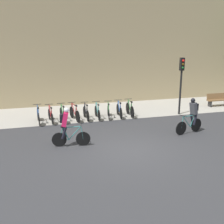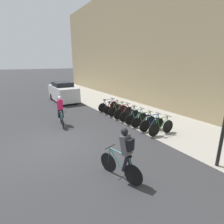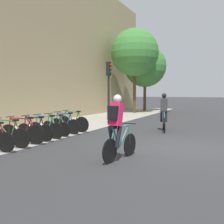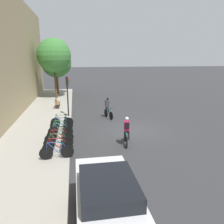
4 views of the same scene
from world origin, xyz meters
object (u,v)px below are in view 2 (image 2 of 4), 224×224
object	(u,v)px
parked_bike_8	(161,127)
parked_bike_4	(129,115)
parked_bike_5	(136,118)
parked_bike_7	(152,124)
cyclist_grey	(124,154)
parked_bike_1	(113,108)
parked_bike_3	(123,112)
parked_car	(63,92)
parked_bike_0	(108,106)
cyclist_pink	(61,110)
parked_bike_6	(144,121)
parked_bike_2	(118,110)

from	to	relation	value
parked_bike_8	parked_bike_4	bearing A→B (deg)	-179.98
parked_bike_5	parked_bike_8	world-z (taller)	parked_bike_8
parked_bike_8	parked_bike_7	bearing A→B (deg)	-179.93
cyclist_grey	parked_bike_5	world-z (taller)	cyclist_grey
parked_bike_1	parked_bike_4	bearing A→B (deg)	0.04
parked_bike_3	cyclist_grey	bearing A→B (deg)	-35.22
cyclist_grey	parked_bike_4	size ratio (longest dim) A/B	1.10
parked_bike_3	parked_bike_8	world-z (taller)	parked_bike_8
cyclist_grey	parked_car	bearing A→B (deg)	171.45
parked_car	parked_bike_7	bearing A→B (deg)	10.53
parked_bike_0	parked_bike_1	xyz separation A→B (m)	(0.68, -0.00, -0.03)
parked_bike_1	parked_car	xyz separation A→B (m)	(-6.00, -1.87, 0.51)
parked_car	parked_bike_0	bearing A→B (deg)	19.38
cyclist_pink	parked_bike_3	world-z (taller)	cyclist_pink
parked_bike_5	parked_car	bearing A→B (deg)	-167.88
cyclist_pink	cyclist_grey	xyz separation A→B (m)	(6.24, 0.20, -0.00)
parked_bike_4	parked_bike_5	bearing A→B (deg)	-0.07
parked_bike_1	parked_car	size ratio (longest dim) A/B	0.39
parked_bike_7	cyclist_grey	bearing A→B (deg)	-55.03
parked_bike_0	parked_bike_6	size ratio (longest dim) A/B	1.11
parked_bike_4	cyclist_pink	bearing A→B (deg)	-111.42
parked_bike_3	parked_bike_7	xyz separation A→B (m)	(2.71, 0.00, -0.01)
parked_bike_3	parked_bike_8	size ratio (longest dim) A/B	1.02
parked_bike_2	parked_bike_6	size ratio (longest dim) A/B	1.07
parked_bike_2	parked_bike_5	xyz separation A→B (m)	(2.03, -0.00, -0.01)
parked_bike_0	parked_bike_8	size ratio (longest dim) A/B	1.04
cyclist_pink	parked_bike_4	size ratio (longest dim) A/B	1.09
parked_bike_8	parked_car	world-z (taller)	parked_car
cyclist_pink	cyclist_grey	world-z (taller)	cyclist_grey
parked_bike_7	parked_car	xyz separation A→B (m)	(-10.06, -1.87, 0.50)
parked_bike_1	parked_bike_3	distance (m)	1.36
parked_bike_1	parked_bike_5	bearing A→B (deg)	0.01
cyclist_grey	parked_bike_1	xyz separation A→B (m)	(-6.71, 3.78, -0.56)
parked_bike_0	parked_bike_3	xyz separation A→B (m)	(2.03, -0.00, -0.00)
parked_bike_6	parked_car	size ratio (longest dim) A/B	0.37
cyclist_grey	parked_bike_6	size ratio (longest dim) A/B	1.13
cyclist_pink	parked_bike_1	distance (m)	4.04
parked_bike_2	parked_bike_6	bearing A→B (deg)	-0.01
cyclist_pink	parked_car	xyz separation A→B (m)	(-6.47, 2.11, -0.05)
parked_bike_1	cyclist_grey	bearing A→B (deg)	-29.39
parked_bike_5	cyclist_pink	bearing A→B (deg)	-119.37
cyclist_grey	parked_bike_7	world-z (taller)	cyclist_grey
parked_bike_1	parked_bike_2	xyz separation A→B (m)	(0.68, 0.00, 0.01)
parked_bike_8	parked_bike_6	bearing A→B (deg)	-179.92
cyclist_pink	parked_bike_1	xyz separation A→B (m)	(-0.47, 3.98, -0.56)
parked_bike_4	parked_bike_5	xyz separation A→B (m)	(0.68, -0.00, -0.00)
cyclist_grey	parked_bike_6	xyz separation A→B (m)	(-3.32, 3.78, -0.57)
parked_bike_2	parked_bike_7	xyz separation A→B (m)	(3.39, 0.00, -0.00)
parked_bike_1	parked_bike_5	distance (m)	2.71
parked_bike_5	parked_bike_7	distance (m)	1.35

